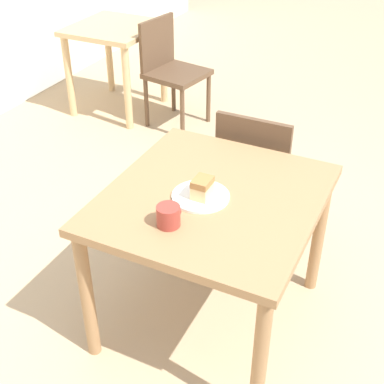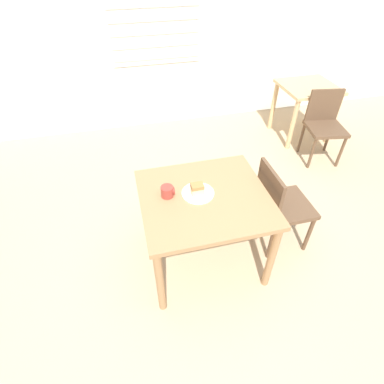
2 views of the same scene
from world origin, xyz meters
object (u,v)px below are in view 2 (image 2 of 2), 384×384
(cake_slice, at_px, (197,189))
(coffee_mug, at_px, (168,191))
(dining_table_near, at_px, (204,206))
(chair_near_window, at_px, (280,204))
(plate, at_px, (198,193))
(chair_far_corner, at_px, (324,123))
(dining_table_far, at_px, (307,96))

(cake_slice, distance_m, coffee_mug, 0.22)
(dining_table_near, relative_size, cake_slice, 10.32)
(chair_near_window, height_order, plate, chair_near_window)
(plate, xyz_separation_m, cake_slice, (-0.01, -0.01, 0.05))
(chair_far_corner, distance_m, cake_slice, 2.28)
(dining_table_near, distance_m, chair_far_corner, 2.24)
(plate, xyz_separation_m, coffee_mug, (-0.23, 0.03, 0.04))
(dining_table_near, height_order, plate, plate)
(dining_table_near, relative_size, chair_far_corner, 1.15)
(chair_far_corner, bearing_deg, plate, -139.06)
(dining_table_far, bearing_deg, coffee_mug, -142.62)
(dining_table_far, relative_size, plate, 2.95)
(chair_near_window, relative_size, plate, 3.42)
(dining_table_near, bearing_deg, chair_far_corner, 32.64)
(chair_far_corner, height_order, cake_slice, chair_far_corner)
(chair_near_window, bearing_deg, dining_table_near, 92.32)
(cake_slice, bearing_deg, dining_table_near, -29.96)
(chair_near_window, height_order, cake_slice, chair_near_window)
(dining_table_near, bearing_deg, coffee_mug, 164.95)
(plate, bearing_deg, cake_slice, -128.41)
(dining_table_near, bearing_deg, chair_near_window, 2.32)
(cake_slice, bearing_deg, dining_table_far, 41.03)
(chair_near_window, distance_m, chair_far_corner, 1.67)
(dining_table_far, xyz_separation_m, chair_far_corner, (-0.04, -0.54, -0.11))
(plate, relative_size, cake_slice, 2.63)
(dining_table_near, xyz_separation_m, coffee_mug, (-0.27, 0.07, 0.15))
(chair_far_corner, bearing_deg, dining_table_far, 95.16)
(dining_table_near, xyz_separation_m, cake_slice, (-0.05, 0.03, 0.16))
(dining_table_far, bearing_deg, chair_near_window, -125.58)
(dining_table_far, bearing_deg, plate, -139.02)
(dining_table_near, height_order, cake_slice, cake_slice)
(chair_near_window, bearing_deg, chair_far_corner, -45.24)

